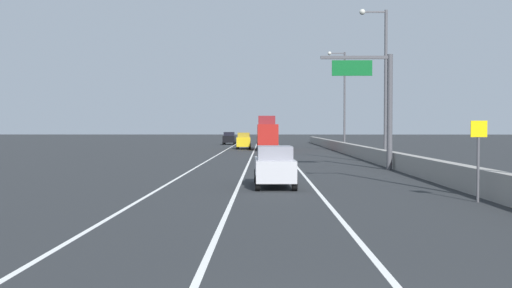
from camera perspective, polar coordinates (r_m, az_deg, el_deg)
name	(u,v)px	position (r m, az deg, el deg)	size (l,w,h in m)	color
ground_plane	(271,150)	(70.66, 1.46, -0.60)	(320.00, 320.00, 0.00)	#26282B
lane_stripe_left	(220,153)	(61.84, -3.55, -0.92)	(0.16, 130.00, 0.00)	silver
lane_stripe_center	(253,153)	(61.68, -0.31, -0.92)	(0.16, 130.00, 0.00)	silver
lane_stripe_right	(286,153)	(61.71, 2.94, -0.92)	(0.16, 130.00, 0.00)	silver
jersey_barrier_right	(373,155)	(47.47, 11.45, -1.06)	(0.60, 120.00, 1.10)	gray
overhead_sign_gantry	(378,97)	(38.34, 12.00, 4.56)	(4.68, 0.36, 7.50)	#47474C
speed_advisory_sign	(478,154)	(22.65, 21.12, -0.97)	(0.60, 0.11, 3.00)	#4C4C51
lamp_post_right_second	(383,76)	(45.13, 12.41, 6.54)	(2.14, 0.44, 11.73)	#4C4C51
lamp_post_right_third	(343,95)	(69.11, 8.57, 4.84)	(2.14, 0.44, 11.73)	#4C4C51
car_black_0	(229,138)	(93.84, -2.66, 0.57)	(1.97, 4.47, 2.04)	black
car_silver_1	(274,166)	(26.79, 1.82, -2.21)	(1.95, 4.70, 1.90)	#B7B7BC
car_yellow_2	(244,141)	(73.97, -1.22, 0.31)	(1.82, 4.49, 2.11)	gold
car_white_3	(268,139)	(84.58, 1.21, 0.45)	(1.88, 4.39, 2.02)	white
box_truck	(267,134)	(71.23, 1.10, 0.98)	(2.64, 9.42, 4.24)	#A51E19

